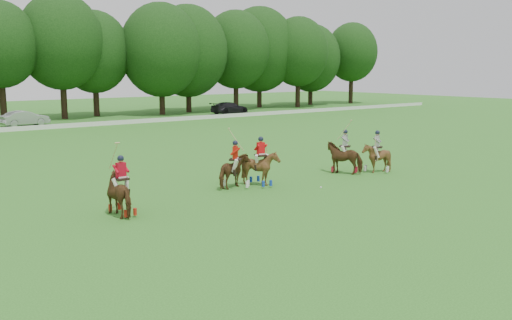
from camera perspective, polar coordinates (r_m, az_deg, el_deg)
ground at (r=24.33m, az=5.85°, el=-4.53°), size 180.00×180.00×0.00m
tree_line at (r=67.20m, az=-24.07°, el=10.49°), size 117.98×14.32×14.75m
boundary_rail at (r=57.66m, az=-21.34°, el=3.03°), size 120.00×0.10×0.44m
car_mid at (r=62.06m, az=-22.12°, el=3.88°), size 4.83×2.20×1.54m
car_right at (r=73.17m, az=-2.65°, el=5.23°), size 5.31×2.42×1.51m
polo_red_a at (r=23.03m, az=-13.27°, el=-3.29°), size 1.26×2.06×2.93m
polo_red_b at (r=27.51m, az=-2.08°, el=-1.12°), size 2.10×2.10×2.86m
polo_red_c at (r=28.06m, az=0.48°, el=-0.78°), size 1.66×1.81×2.44m
polo_stripe_a at (r=31.81m, az=8.86°, el=0.27°), size 1.92×2.22×2.96m
polo_stripe_b at (r=32.33m, az=11.97°, el=0.26°), size 1.94×1.98×2.35m
polo_ball at (r=27.77m, az=6.50°, el=-2.73°), size 0.09×0.09×0.09m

